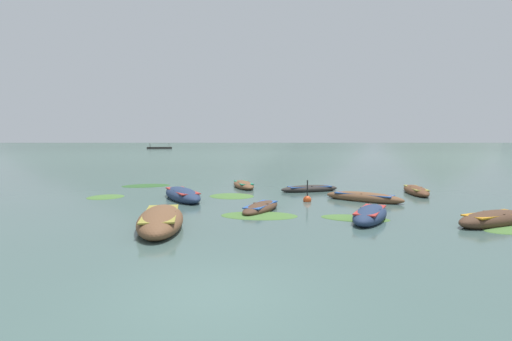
{
  "coord_description": "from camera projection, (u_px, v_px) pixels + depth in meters",
  "views": [
    {
      "loc": [
        1.28,
        -7.08,
        3.01
      ],
      "look_at": [
        -0.93,
        29.22,
        0.2
      ],
      "focal_mm": 26.26,
      "sensor_mm": 36.0,
      "label": 1
    }
  ],
  "objects": [
    {
      "name": "mountain_1",
      "position": [
        154.0,
        97.0,
        2388.43
      ],
      "size": [
        1958.28,
        1958.28,
        580.49
      ],
      "primitive_type": "cone",
      "color": "#4C5B56",
      "rests_on": "ground"
    },
    {
      "name": "weed_patch_0",
      "position": [
        146.0,
        186.0,
        25.52
      ],
      "size": [
        3.7,
        2.99,
        0.14
      ],
      "primitive_type": "ellipsoid",
      "rotation": [
        0.0,
        0.0,
        0.33
      ],
      "color": "#2D5628",
      "rests_on": "ground"
    },
    {
      "name": "weed_patch_5",
      "position": [
        232.0,
        196.0,
        20.67
      ],
      "size": [
        3.01,
        2.82,
        0.14
      ],
      "primitive_type": "ellipsoid",
      "rotation": [
        0.0,
        0.0,
        1.29
      ],
      "color": "#477033",
      "rests_on": "ground"
    },
    {
      "name": "rowboat_5",
      "position": [
        310.0,
        189.0,
        22.72
      ],
      "size": [
        3.82,
        2.25,
        0.47
      ],
      "color": "#2D2826",
      "rests_on": "ground"
    },
    {
      "name": "mountain_3",
      "position": [
        443.0,
        117.0,
        2553.95
      ],
      "size": [
        965.97,
        965.97,
        337.3
      ],
      "primitive_type": "cone",
      "color": "#56665B",
      "rests_on": "ground"
    },
    {
      "name": "rowboat_4",
      "position": [
        261.0,
        208.0,
        16.26
      ],
      "size": [
        2.01,
        3.32,
        0.47
      ],
      "color": "#4C3323",
      "rests_on": "ground"
    },
    {
      "name": "rowboat_7",
      "position": [
        161.0,
        220.0,
        13.11
      ],
      "size": [
        2.55,
        4.83,
        0.84
      ],
      "color": "brown",
      "rests_on": "ground"
    },
    {
      "name": "mountain_2",
      "position": [
        282.0,
        107.0,
        2654.66
      ],
      "size": [
        1334.43,
        1334.43,
        499.62
      ],
      "primitive_type": "cone",
      "color": "#4C5B56",
      "rests_on": "ground"
    },
    {
      "name": "rowboat_1",
      "position": [
        416.0,
        191.0,
        21.63
      ],
      "size": [
        1.26,
        3.81,
        0.57
      ],
      "color": "brown",
      "rests_on": "ground"
    },
    {
      "name": "rowboat_8",
      "position": [
        364.0,
        197.0,
        19.03
      ],
      "size": [
        3.95,
        3.03,
        0.57
      ],
      "color": "brown",
      "rests_on": "ground"
    },
    {
      "name": "ferry_0",
      "position": [
        160.0,
        148.0,
        158.29
      ],
      "size": [
        10.91,
        6.56,
        2.54
      ],
      "color": "#2D2826",
      "rests_on": "ground"
    },
    {
      "name": "weed_patch_1",
      "position": [
        355.0,
        218.0,
        14.7
      ],
      "size": [
        2.89,
        1.94,
        0.14
      ],
      "primitive_type": "ellipsoid",
      "rotation": [
        0.0,
        0.0,
        2.91
      ],
      "color": "#477033",
      "rests_on": "ground"
    },
    {
      "name": "weed_patch_3",
      "position": [
        106.0,
        197.0,
        20.32
      ],
      "size": [
        2.61,
        2.66,
        0.14
      ],
      "primitive_type": "ellipsoid",
      "rotation": [
        0.0,
        0.0,
        0.99
      ],
      "color": "#477033",
      "rests_on": "ground"
    },
    {
      "name": "mooring_buoy",
      "position": [
        307.0,
        199.0,
        18.83
      ],
      "size": [
        0.41,
        0.41,
        1.2
      ],
      "color": "#DB4C1E",
      "rests_on": "ground"
    },
    {
      "name": "rowboat_6",
      "position": [
        494.0,
        219.0,
        13.54
      ],
      "size": [
        3.62,
        2.69,
        0.66
      ],
      "color": "#4C3323",
      "rests_on": "ground"
    },
    {
      "name": "mountain_0",
      "position": [
        51.0,
        120.0,
        2742.14
      ],
      "size": [
        949.03,
        949.03,
        323.65
      ],
      "primitive_type": "cone",
      "color": "#4C5B56",
      "rests_on": "ground"
    },
    {
      "name": "weed_patch_2",
      "position": [
        511.0,
        230.0,
        12.77
      ],
      "size": [
        2.4,
        1.89,
        0.14
      ],
      "primitive_type": "ellipsoid",
      "rotation": [
        0.0,
        0.0,
        1.91
      ],
      "color": "#477033",
      "rests_on": "ground"
    },
    {
      "name": "rowboat_3",
      "position": [
        243.0,
        185.0,
        24.6
      ],
      "size": [
        2.16,
        3.81,
        0.54
      ],
      "color": "brown",
      "rests_on": "ground"
    },
    {
      "name": "ground_plane",
      "position": [
        278.0,
        142.0,
        1500.12
      ],
      "size": [
        6000.0,
        6000.0,
        0.0
      ],
      "primitive_type": "plane",
      "color": "#425B56"
    },
    {
      "name": "rowboat_2",
      "position": [
        370.0,
        215.0,
        14.37
      ],
      "size": [
        2.43,
        3.64,
        0.66
      ],
      "color": "navy",
      "rests_on": "ground"
    },
    {
      "name": "weed_patch_4",
      "position": [
        259.0,
        216.0,
        15.21
      ],
      "size": [
        3.19,
        1.85,
        0.14
      ],
      "primitive_type": "ellipsoid",
      "rotation": [
        0.0,
        0.0,
        3.11
      ],
      "color": "#477033",
      "rests_on": "ground"
    },
    {
      "name": "rowboat_0",
      "position": [
        182.0,
        195.0,
        19.55
      ],
      "size": [
        3.43,
        4.53,
        0.76
      ],
      "color": "navy",
      "rests_on": "ground"
    }
  ]
}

